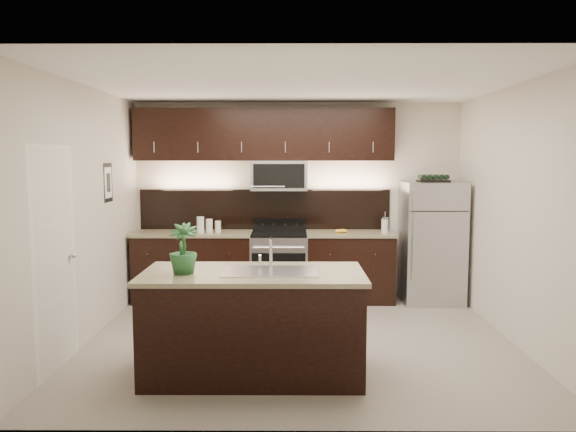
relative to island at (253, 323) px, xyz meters
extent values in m
plane|color=gray|center=(0.42, 0.95, -0.47)|extent=(4.50, 4.50, 0.00)
cube|color=beige|center=(0.42, 2.95, 0.88)|extent=(4.50, 0.02, 2.70)
cube|color=beige|center=(0.42, -1.05, 0.88)|extent=(4.50, 0.02, 2.70)
cube|color=beige|center=(-1.83, 0.95, 0.88)|extent=(0.02, 4.00, 2.70)
cube|color=beige|center=(2.67, 0.95, 0.88)|extent=(0.02, 4.00, 2.70)
cube|color=white|center=(0.42, 0.95, 2.23)|extent=(4.50, 4.00, 0.02)
cube|color=silver|center=(-1.81, 0.15, 0.54)|extent=(0.04, 0.80, 2.02)
sphere|color=silver|center=(-1.78, 0.47, 0.53)|extent=(0.06, 0.06, 0.06)
cube|color=black|center=(-1.81, 1.70, 1.18)|extent=(0.01, 0.32, 0.46)
cube|color=white|center=(-1.81, 1.70, 1.18)|extent=(0.00, 0.24, 0.36)
cube|color=black|center=(-0.99, 2.64, -0.02)|extent=(1.57, 0.62, 0.90)
cube|color=black|center=(1.13, 2.64, -0.02)|extent=(1.16, 0.62, 0.90)
cube|color=#B2B2B7|center=(0.17, 2.64, -0.02)|extent=(0.76, 0.62, 0.90)
cube|color=black|center=(0.17, 2.64, 0.44)|extent=(0.76, 0.60, 0.03)
cube|color=tan|center=(-0.99, 2.64, 0.45)|extent=(1.59, 0.65, 0.04)
cube|color=tan|center=(1.13, 2.64, 0.45)|extent=(1.18, 0.65, 0.04)
cube|color=black|center=(-0.03, 2.94, 0.75)|extent=(3.49, 0.02, 0.56)
cube|color=#B2B2B7|center=(0.17, 2.75, 1.23)|extent=(0.76, 0.40, 0.40)
cube|color=black|center=(-0.03, 2.79, 1.78)|extent=(3.49, 0.33, 0.70)
cube|color=black|center=(0.00, 0.00, -0.02)|extent=(1.90, 0.90, 0.90)
cube|color=tan|center=(0.00, 0.00, 0.45)|extent=(1.96, 0.96, 0.04)
cube|color=silver|center=(0.15, 0.00, 0.47)|extent=(0.84, 0.50, 0.01)
cylinder|color=silver|center=(0.15, 0.21, 0.59)|extent=(0.03, 0.03, 0.24)
cylinder|color=silver|center=(0.15, 0.14, 0.74)|extent=(0.02, 0.14, 0.02)
cylinder|color=silver|center=(0.15, 0.07, 0.69)|extent=(0.02, 0.02, 0.10)
cube|color=#B2B2B7|center=(2.22, 2.58, 0.34)|extent=(0.78, 0.70, 1.62)
cube|color=black|center=(2.22, 2.58, 1.16)|extent=(0.40, 0.25, 0.03)
cylinder|color=black|center=(2.07, 2.58, 1.21)|extent=(0.07, 0.23, 0.07)
cylinder|color=black|center=(2.15, 2.58, 1.21)|extent=(0.07, 0.23, 0.07)
cylinder|color=black|center=(2.22, 2.58, 1.21)|extent=(0.07, 0.23, 0.07)
cylinder|color=black|center=(2.30, 2.58, 1.21)|extent=(0.07, 0.23, 0.07)
cylinder|color=black|center=(2.38, 2.58, 1.21)|extent=(0.07, 0.23, 0.07)
imported|color=#225627|center=(-0.60, -0.08, 0.69)|extent=(0.26, 0.26, 0.44)
cylinder|color=silver|center=(-0.88, 2.59, 0.58)|extent=(0.10, 0.10, 0.21)
cylinder|color=silver|center=(-0.77, 2.60, 0.56)|extent=(0.09, 0.09, 0.18)
cylinder|color=silver|center=(-0.65, 2.62, 0.54)|extent=(0.08, 0.08, 0.15)
cylinder|color=silver|center=(1.59, 2.59, 0.56)|extent=(0.09, 0.09, 0.18)
cylinder|color=silver|center=(1.59, 2.59, 0.66)|extent=(0.10, 0.10, 0.02)
cylinder|color=silver|center=(1.59, 2.59, 0.71)|extent=(0.01, 0.01, 0.07)
ellipsoid|color=gold|center=(0.96, 2.56, 0.49)|extent=(0.20, 0.17, 0.05)
camera|label=1|loc=(0.34, -4.87, 1.48)|focal=35.00mm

